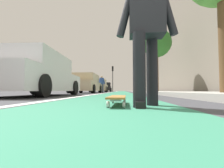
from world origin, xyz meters
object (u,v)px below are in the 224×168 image
parked_car_far (99,86)px  parked_car_end (105,87)px  skater_person (146,27)px  parked_car_mid (86,84)px  street_tree_mid (157,43)px  skateboard (118,98)px  traffic_light (113,74)px  pedestrian_distant (102,83)px  parked_car_near (38,76)px

parked_car_far → parked_car_end: size_ratio=0.97×
skater_person → parked_car_mid: bearing=17.6°
skater_person → parked_car_end: size_ratio=0.39×
street_tree_mid → skateboard: bearing=164.7°
traffic_light → street_tree_mid: (-13.84, -4.37, 0.86)m
skateboard → skater_person: 0.92m
skater_person → pedestrian_distant: skater_person is taller
street_tree_mid → pedestrian_distant: bearing=67.8°
skateboard → pedestrian_distant: size_ratio=0.55×
parked_car_mid → skateboard: bearing=-163.9°
skater_person → parked_car_near: 4.74m
skater_person → street_tree_mid: bearing=-13.2°
parked_car_mid → parked_car_far: bearing=0.0°
parked_car_far → skateboard: bearing=-170.2°
parked_car_near → parked_car_end: size_ratio=1.07×
parked_car_far → traffic_light: (7.34, -1.17, 2.27)m
traffic_light → street_tree_mid: street_tree_mid is taller
parked_car_near → pedestrian_distant: (8.51, -1.09, 0.18)m
skateboard → parked_car_near: bearing=42.4°
parked_car_far → pedestrian_distant: bearing=-168.1°
parked_car_end → street_tree_mid: 14.33m
parked_car_end → pedestrian_distant: bearing=-175.2°
street_tree_mid → pedestrian_distant: (1.87, 4.57, -2.97)m
parked_car_far → traffic_light: traffic_light is taller
street_tree_mid → pedestrian_distant: size_ratio=3.23×
parked_car_mid → traffic_light: 14.10m
skateboard → parked_car_end: size_ratio=0.20×
parked_car_mid → parked_car_end: size_ratio=1.07×
skateboard → parked_car_mid: bearing=16.1°
parked_car_near → parked_car_end: 19.51m
skateboard → traffic_light: size_ratio=0.19×
skateboard → parked_car_end: 22.92m
skater_person → parked_car_far: bearing=10.9°
skater_person → street_tree_mid: 10.71m
skateboard → parked_car_near: size_ratio=0.19×
parked_car_end → traffic_light: traffic_light is taller
street_tree_mid → parked_car_mid: bearing=90.2°
pedestrian_distant → skater_person: bearing=-169.5°
parked_car_far → parked_car_end: (6.36, -0.05, -0.02)m
parked_car_end → street_tree_mid: (-12.86, -5.49, 3.15)m
parked_car_near → pedestrian_distant: bearing=-7.3°
parked_car_end → street_tree_mid: size_ratio=0.85×
traffic_light → parked_car_end: bearing=131.2°
traffic_light → parked_car_near: bearing=176.4°
pedestrian_distant → parked_car_end: bearing=4.8°
parked_car_near → parked_car_mid: size_ratio=1.00×
skateboard → parked_car_end: parked_car_end is taller
parked_car_near → pedestrian_distant: pedestrian_distant is taller
parked_car_mid → street_tree_mid: 6.37m
skater_person → pedestrian_distant: bearing=10.5°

